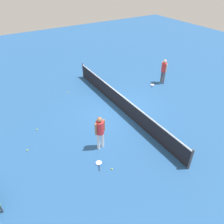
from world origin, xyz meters
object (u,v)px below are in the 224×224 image
player_near_side (100,130)px  player_far_side (164,69)px  tennis_ball_baseline (112,169)px  tennis_ball_near_player (37,130)px  tennis_racket_far_player (152,85)px  tennis_ball_midcourt (68,93)px  tennis_ball_by_net (27,150)px  tennis_racket_near_player (99,163)px

player_near_side → player_far_side: same height
tennis_ball_baseline → tennis_ball_near_player: bearing=-154.7°
tennis_ball_near_player → tennis_ball_baseline: (4.09, 1.93, 0.00)m
tennis_racket_far_player → tennis_ball_midcourt: (-1.98, -5.39, 0.02)m
tennis_racket_far_player → tennis_ball_baseline: size_ratio=8.11×
tennis_ball_near_player → tennis_ball_midcourt: 3.82m
tennis_ball_midcourt → tennis_ball_baseline: bearing=-6.8°
player_near_side → tennis_ball_by_net: bearing=-117.7°
player_far_side → tennis_ball_near_player: player_far_side is taller
tennis_ball_near_player → tennis_ball_midcourt: same height
tennis_racket_far_player → tennis_ball_near_player: 8.15m
player_near_side → tennis_ball_by_net: (-1.53, -2.92, -0.98)m
tennis_ball_by_net → tennis_ball_midcourt: 5.22m
tennis_racket_near_player → tennis_ball_midcourt: 6.30m
tennis_racket_far_player → tennis_ball_near_player: tennis_ball_near_player is taller
tennis_ball_by_net → tennis_racket_far_player: bearing=102.0°
tennis_racket_far_player → tennis_ball_by_net: bearing=-78.0°
tennis_racket_far_player → tennis_ball_by_net: 9.08m
player_near_side → tennis_racket_near_player: bearing=-33.8°
tennis_ball_near_player → tennis_racket_near_player: bearing=24.7°
tennis_ball_by_net → tennis_ball_near_player: bearing=147.8°
tennis_racket_near_player → player_near_side: bearing=146.2°
tennis_racket_far_player → tennis_ball_by_net: size_ratio=8.11×
tennis_ball_near_player → player_far_side: bearing=93.8°
tennis_ball_by_net → tennis_ball_midcourt: size_ratio=1.00×
tennis_racket_near_player → tennis_racket_far_player: size_ratio=1.12×
player_near_side → player_far_side: (-3.33, 6.76, 0.00)m
player_near_side → tennis_ball_baseline: (1.35, -0.22, -0.98)m
tennis_ball_near_player → player_near_side: bearing=38.2°
tennis_racket_far_player → tennis_ball_near_player: (0.68, -8.12, 0.02)m
tennis_racket_far_player → tennis_ball_near_player: bearing=-85.2°
tennis_ball_midcourt → tennis_ball_baseline: size_ratio=1.00×
tennis_ball_by_net → tennis_ball_baseline: size_ratio=1.00×
tennis_ball_baseline → player_near_side: bearing=170.6°
tennis_racket_far_player → tennis_ball_midcourt: 5.74m
tennis_ball_by_net → tennis_racket_near_player: bearing=45.8°
player_far_side → tennis_ball_by_net: (1.80, -9.67, -0.98)m
tennis_ball_near_player → tennis_ball_baseline: bearing=25.3°
tennis_racket_far_player → tennis_racket_near_player: bearing=-57.0°
player_far_side → tennis_ball_midcourt: 6.59m
tennis_ball_near_player → tennis_ball_baseline: size_ratio=1.00×
tennis_ball_near_player → tennis_ball_by_net: bearing=-32.2°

